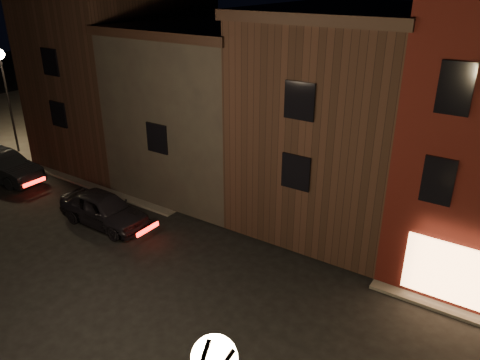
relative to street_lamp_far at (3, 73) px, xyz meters
The scene contains 8 objects.
ground 20.65m from the street_lamp_far, 18.07° to the right, with size 120.00×120.00×0.00m, color black.
sidewalk_far_left 14.75m from the street_lamp_far, 94.14° to the left, with size 30.00×30.00×0.12m, color #2D2B28.
row_building_a 20.95m from the street_lamp_far, 11.85° to the left, with size 7.30×10.30×9.40m.
row_building_b 13.96m from the street_lamp_far, 17.98° to the left, with size 7.80×10.30×8.40m.
row_building_c 7.38m from the street_lamp_far, 35.63° to the left, with size 7.30×10.30×9.90m.
street_lamp_far is the anchor object (origin of this frame).
parked_car_a 13.26m from the street_lamp_far, 15.42° to the right, with size 1.86×4.63×1.58m, color black.
parked_car_b 6.32m from the street_lamp_far, 41.76° to the right, with size 1.75×5.01×1.65m, color black.
Camera 1 is at (8.96, -9.53, 10.75)m, focal length 35.00 mm.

